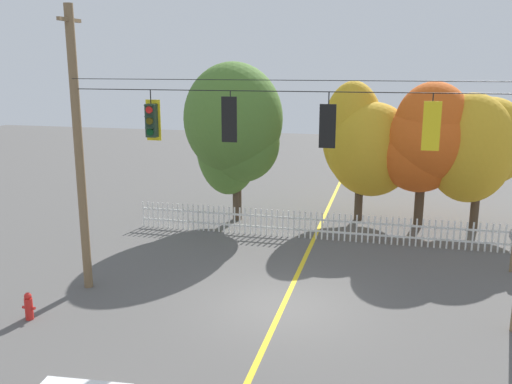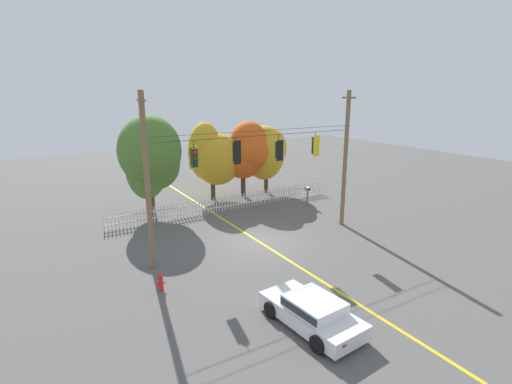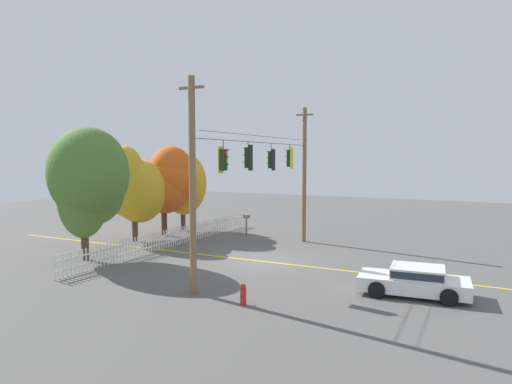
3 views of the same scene
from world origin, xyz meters
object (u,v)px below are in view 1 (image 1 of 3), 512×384
traffic_signal_westbound_side (230,119)px  traffic_signal_northbound_secondary (152,120)px  traffic_signal_southbound_primary (431,125)px  autumn_oak_far_east (428,141)px  autumn_maple_mid (364,143)px  autumn_maple_near_fence (234,130)px  traffic_signal_eastbound_side (328,126)px  autumn_maple_far_west (477,146)px  fire_hydrant (29,306)px

traffic_signal_westbound_side → traffic_signal_northbound_secondary: bearing=179.5°
traffic_signal_southbound_primary → autumn_oak_far_east: bearing=86.7°
autumn_maple_mid → traffic_signal_westbound_side: bearing=-107.8°
autumn_maple_near_fence → autumn_maple_mid: bearing=18.0°
traffic_signal_northbound_secondary → traffic_signal_eastbound_side: same height
traffic_signal_eastbound_side → autumn_maple_far_west: traffic_signal_eastbound_side is taller
autumn_maple_mid → fire_hydrant: bearing=-123.8°
traffic_signal_northbound_secondary → autumn_maple_near_fence: size_ratio=0.21×
autumn_maple_mid → traffic_signal_eastbound_side: bearing=-92.9°
traffic_signal_eastbound_side → traffic_signal_southbound_primary: size_ratio=1.02×
traffic_signal_eastbound_side → autumn_maple_mid: 10.04m
traffic_signal_eastbound_side → autumn_maple_far_west: 10.75m
traffic_signal_southbound_primary → fire_hydrant: size_ratio=1.82×
traffic_signal_westbound_side → traffic_signal_southbound_primary: same height
traffic_signal_westbound_side → traffic_signal_southbound_primary: (5.24, 0.00, -0.04)m
traffic_signal_eastbound_side → fire_hydrant: bearing=-162.6°
traffic_signal_northbound_secondary → autumn_maple_far_west: 13.80m
traffic_signal_westbound_side → autumn_maple_far_west: (7.71, 9.34, -1.79)m
autumn_maple_mid → autumn_maple_near_fence: bearing=-162.0°
traffic_signal_southbound_primary → autumn_maple_mid: size_ratio=0.23×
traffic_signal_eastbound_side → autumn_maple_far_west: (5.05, 9.34, -1.68)m
traffic_signal_northbound_secondary → traffic_signal_southbound_primary: same height
traffic_signal_southbound_primary → autumn_maple_near_fence: autumn_maple_near_fence is taller
autumn_maple_near_fence → fire_hydrant: autumn_maple_near_fence is taller
autumn_maple_far_west → fire_hydrant: 17.66m
traffic_signal_westbound_side → fire_hydrant: bearing=-154.5°
fire_hydrant → traffic_signal_westbound_side: bearing=25.5°
traffic_signal_northbound_secondary → autumn_maple_mid: 11.42m
traffic_signal_westbound_side → traffic_signal_eastbound_side: size_ratio=0.95×
traffic_signal_northbound_secondary → autumn_maple_far_west: (10.04, 9.32, -1.69)m
traffic_signal_southbound_primary → autumn_oak_far_east: size_ratio=0.23×
traffic_signal_eastbound_side → traffic_signal_southbound_primary: bearing=-0.0°
fire_hydrant → traffic_signal_northbound_secondary: bearing=41.6°
autumn_maple_near_fence → autumn_maple_far_west: 10.04m
autumn_maple_near_fence → autumn_maple_far_west: bearing=7.0°
autumn_maple_far_west → fire_hydrant: size_ratio=7.35×
traffic_signal_eastbound_side → traffic_signal_southbound_primary: 2.58m
traffic_signal_northbound_secondary → traffic_signal_southbound_primary: size_ratio=1.01×
autumn_oak_far_east → autumn_maple_far_west: (1.96, 0.27, -0.18)m
traffic_signal_eastbound_side → traffic_signal_northbound_secondary: bearing=179.8°
autumn_oak_far_east → traffic_signal_eastbound_side: bearing=-108.8°
traffic_signal_eastbound_side → autumn_maple_near_fence: 9.55m
traffic_signal_eastbound_side → autumn_oak_far_east: bearing=71.2°
traffic_signal_eastbound_side → autumn_oak_far_east: (3.10, 9.07, -1.50)m
traffic_signal_westbound_side → autumn_maple_far_west: 12.24m
traffic_signal_westbound_side → autumn_maple_near_fence: (-2.24, 8.11, -1.27)m
fire_hydrant → autumn_oak_far_east: bearing=46.7°
autumn_maple_near_fence → traffic_signal_southbound_primary: bearing=-47.3°
traffic_signal_westbound_side → autumn_maple_far_west: size_ratio=0.24×
traffic_signal_eastbound_side → autumn_maple_mid: (0.50, 9.86, -1.81)m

